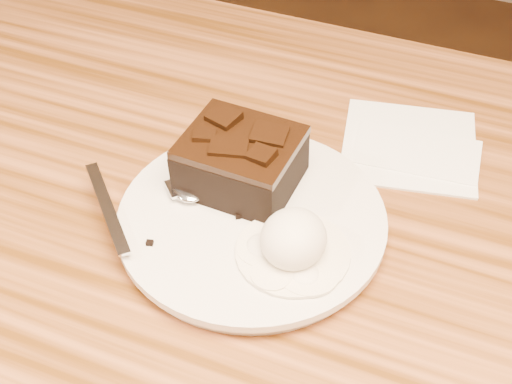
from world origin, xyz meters
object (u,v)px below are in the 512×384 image
at_px(napkin, 409,145).
at_px(plate, 252,223).
at_px(ice_cream_scoop, 294,239).
at_px(brownie, 241,164).
at_px(spoon, 187,187).

bearing_deg(napkin, plate, -121.82).
relative_size(ice_cream_scoop, napkin, 0.44).
height_order(brownie, napkin, brownie).
bearing_deg(spoon, napkin, -1.32).
bearing_deg(spoon, plate, -49.94).
height_order(plate, napkin, plate).
bearing_deg(ice_cream_scoop, napkin, 74.30).
bearing_deg(plate, ice_cream_scoop, -30.49).
height_order(brownie, spoon, brownie).
bearing_deg(plate, spoon, 174.92).
relative_size(brownie, spoon, 0.55).
bearing_deg(plate, brownie, 125.26).
xyz_separation_m(plate, spoon, (-0.07, 0.01, 0.02)).
height_order(plate, brownie, brownie).
distance_m(plate, ice_cream_scoop, 0.06).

